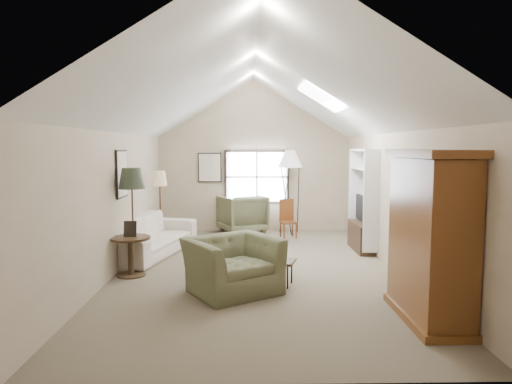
{
  "coord_description": "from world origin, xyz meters",
  "views": [
    {
      "loc": [
        -0.19,
        -8.12,
        2.24
      ],
      "look_at": [
        0.0,
        0.4,
        1.4
      ],
      "focal_mm": 32.0,
      "sensor_mm": 36.0,
      "label": 1
    }
  ],
  "objects_px": {
    "armoire": "(430,236)",
    "armchair_far": "(242,214)",
    "armchair_near": "(233,265)",
    "side_chair": "(288,219)",
    "sofa": "(150,235)",
    "coffee_table": "(269,272)",
    "side_table": "(131,256)"
  },
  "relations": [
    {
      "from": "armoire",
      "to": "armchair_far",
      "type": "height_order",
      "value": "armoire"
    },
    {
      "from": "armoire",
      "to": "armchair_near",
      "type": "distance_m",
      "value": 2.91
    },
    {
      "from": "armoire",
      "to": "side_chair",
      "type": "xyz_separation_m",
      "value": [
        -1.32,
        5.4,
        -0.63
      ]
    },
    {
      "from": "armoire",
      "to": "side_chair",
      "type": "bearing_deg",
      "value": 103.75
    },
    {
      "from": "sofa",
      "to": "coffee_table",
      "type": "xyz_separation_m",
      "value": [
        2.39,
        -2.16,
        -0.19
      ]
    },
    {
      "from": "coffee_table",
      "to": "side_chair",
      "type": "height_order",
      "value": "side_chair"
    },
    {
      "from": "side_table",
      "to": "side_chair",
      "type": "bearing_deg",
      "value": 46.91
    },
    {
      "from": "side_table",
      "to": "side_chair",
      "type": "height_order",
      "value": "side_chair"
    },
    {
      "from": "armchair_near",
      "to": "side_table",
      "type": "height_order",
      "value": "armchair_near"
    },
    {
      "from": "armchair_far",
      "to": "sofa",
      "type": "bearing_deg",
      "value": 26.99
    },
    {
      "from": "coffee_table",
      "to": "side_chair",
      "type": "bearing_deg",
      "value": 80.11
    },
    {
      "from": "coffee_table",
      "to": "side_chair",
      "type": "distance_m",
      "value": 3.9
    },
    {
      "from": "armchair_near",
      "to": "sofa",
      "type": "bearing_deg",
      "value": 93.4
    },
    {
      "from": "coffee_table",
      "to": "side_chair",
      "type": "relative_size",
      "value": 0.86
    },
    {
      "from": "armchair_near",
      "to": "side_table",
      "type": "bearing_deg",
      "value": 120.49
    },
    {
      "from": "armchair_near",
      "to": "armchair_far",
      "type": "height_order",
      "value": "armchair_far"
    },
    {
      "from": "armoire",
      "to": "side_table",
      "type": "xyz_separation_m",
      "value": [
        -4.38,
        2.12,
        -0.76
      ]
    },
    {
      "from": "armchair_near",
      "to": "coffee_table",
      "type": "relative_size",
      "value": 1.59
    },
    {
      "from": "sofa",
      "to": "armchair_far",
      "type": "height_order",
      "value": "armchair_far"
    },
    {
      "from": "coffee_table",
      "to": "side_chair",
      "type": "xyz_separation_m",
      "value": [
        0.67,
        3.83,
        0.27
      ]
    },
    {
      "from": "sofa",
      "to": "side_table",
      "type": "xyz_separation_m",
      "value": [
        0.0,
        -1.6,
        -0.06
      ]
    },
    {
      "from": "sofa",
      "to": "armchair_near",
      "type": "relative_size",
      "value": 2.11
    },
    {
      "from": "sofa",
      "to": "armchair_far",
      "type": "bearing_deg",
      "value": -24.84
    },
    {
      "from": "side_chair",
      "to": "armoire",
      "type": "bearing_deg",
      "value": -88.24
    },
    {
      "from": "side_table",
      "to": "armchair_near",
      "type": "bearing_deg",
      "value": -27.51
    },
    {
      "from": "armchair_far",
      "to": "coffee_table",
      "type": "height_order",
      "value": "armchair_far"
    },
    {
      "from": "sofa",
      "to": "side_table",
      "type": "bearing_deg",
      "value": -166.01
    },
    {
      "from": "side_chair",
      "to": "coffee_table",
      "type": "bearing_deg",
      "value": -111.88
    },
    {
      "from": "armchair_near",
      "to": "side_table",
      "type": "xyz_separation_m",
      "value": [
        -1.81,
        0.94,
        -0.08
      ]
    },
    {
      "from": "sofa",
      "to": "armchair_far",
      "type": "distance_m",
      "value": 3.05
    },
    {
      "from": "armchair_far",
      "to": "coffee_table",
      "type": "xyz_separation_m",
      "value": [
        0.48,
        -4.54,
        -0.29
      ]
    },
    {
      "from": "armchair_far",
      "to": "side_table",
      "type": "relative_size",
      "value": 1.59
    }
  ]
}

